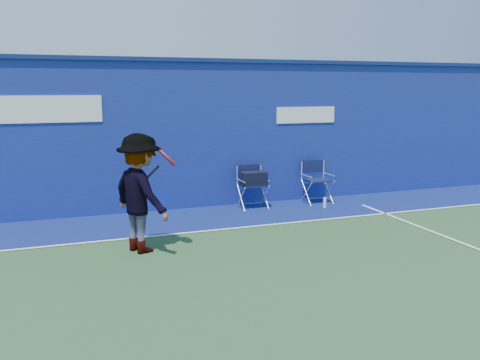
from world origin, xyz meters
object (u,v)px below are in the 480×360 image
object	(u,v)px
directors_chair_right	(317,190)
water_bottle	(325,203)
directors_chair_left	(253,190)
tennis_player	(140,193)

from	to	relation	value
directors_chair_right	water_bottle	size ratio (longest dim) A/B	4.17
directors_chair_right	water_bottle	distance (m)	0.55
water_bottle	directors_chair_left	bearing A→B (deg)	160.18
directors_chair_left	water_bottle	size ratio (longest dim) A/B	4.10
directors_chair_left	directors_chair_right	bearing A→B (deg)	-0.15
directors_chair_right	tennis_player	size ratio (longest dim) A/B	0.50
directors_chair_right	water_bottle	xyz separation A→B (m)	(-0.09, -0.51, -0.18)
directors_chair_left	water_bottle	world-z (taller)	directors_chair_left
directors_chair_right	tennis_player	xyz separation A→B (m)	(-4.15, -2.07, 0.62)
water_bottle	tennis_player	bearing A→B (deg)	-158.93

